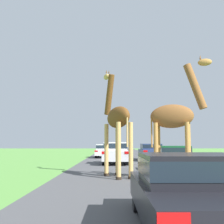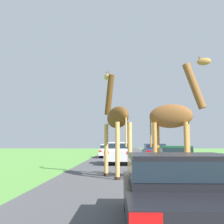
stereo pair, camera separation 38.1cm
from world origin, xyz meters
The scene contains 8 objects.
road centered at (0.00, 30.00, 0.00)m, with size 8.00×120.00×0.00m.
giraffe_near_road centered at (-1.24, 12.88, 2.53)m, with size 1.46×2.87×5.22m.
giraffe_companion centered at (1.18, 11.72, 2.53)m, with size 2.58×1.28×5.13m.
car_lead_maroon centered at (0.00, 5.24, 0.71)m, with size 1.99×4.22×1.32m.
car_queue_right centered at (-1.22, 20.88, 0.83)m, with size 1.85×4.34×1.58m.
car_queue_left centered at (-2.30, 30.02, 0.74)m, with size 1.76×4.46×1.38m.
car_far_ahead centered at (1.93, 15.77, 0.72)m, with size 1.75×4.17×1.36m.
car_verge_right centered at (2.01, 25.29, 0.78)m, with size 1.86×4.72×1.46m.
Camera 2 is at (-1.08, 0.07, 1.52)m, focal length 45.00 mm.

